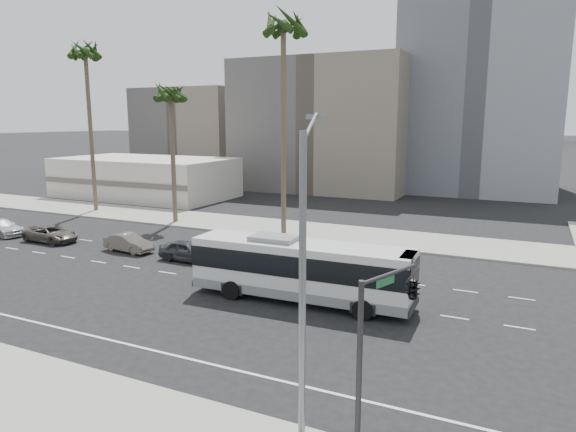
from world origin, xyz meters
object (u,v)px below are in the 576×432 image
Objects in this scene: city_bus at (301,268)px; car_d at (1,227)px; palm_near at (283,31)px; palm_mid at (170,97)px; car_b at (129,243)px; car_a at (188,251)px; palm_far at (85,56)px; streetlight_corner at (304,260)px; traffic_signal at (408,290)px; car_c at (51,234)px.

car_d is (-29.97, 3.87, -1.16)m from city_bus.
palm_near is 12.75m from palm_mid.
car_b is at bearing -127.93° from palm_near.
palm_near is (-8.08, 14.53, 15.00)m from city_bus.
car_a is 0.23× the size of palm_near.
car_b is 0.23× the size of palm_far.
streetlight_corner reaches higher than traffic_signal.
streetlight_corner reaches higher than car_c.
palm_mid reaches higher than streetlight_corner.
car_a reaches higher than car_c.
car_c is at bearing 168.99° from city_bus.
city_bus is 38.40m from palm_far.
palm_near is at bearing -32.38° from car_b.
palm_near is (2.38, 10.55, 16.11)m from car_a.
palm_near reaches higher than traffic_signal.
car_c is at bearing -146.64° from palm_near.
car_d is (-13.88, -0.38, 0.01)m from car_b.
palm_near is at bearing -56.41° from car_c.
palm_far is at bearing 168.23° from traffic_signal.
streetlight_corner is at bearing -116.93° from car_c.
city_bus is at bearing 96.85° from streetlight_corner.
city_bus is 11.69m from traffic_signal.
streetlight_corner is 30.72m from palm_near.
streetlight_corner is 0.56× the size of palm_far.
palm_near is (-15.69, 23.05, 12.50)m from traffic_signal.
car_b is 26.44m from streetlight_corner.
traffic_signal is at bearing -123.18° from car_a.
traffic_signal is at bearing -111.30° from car_c.
streetlight_corner is at bearing -67.13° from city_bus.
traffic_signal reaches higher than car_d.
car_c is at bearing 178.93° from traffic_signal.
city_bus is at bearing -99.23° from car_b.
car_c is 25.10m from palm_near.
palm_mid is (-24.81, 25.68, 6.27)m from streetlight_corner.
palm_near reaches higher than palm_mid.
traffic_signal is at bearing -55.76° from palm_near.
city_bus reaches higher than car_c.
streetlight_corner reaches higher than car_a.
car_b is 0.31× the size of palm_mid.
palm_far is at bearing 125.82° from streetlight_corner.
car_b is 27.17m from traffic_signal.
car_c is (-24.10, 3.99, -1.19)m from city_bus.
city_bus reaches higher than car_b.
palm_mid reaches higher than car_a.
traffic_signal is 0.28× the size of palm_near.
palm_mid reaches higher than car_c.
city_bus is 0.69× the size of palm_far.
city_bus is at bearing -36.65° from palm_mid.
car_d is at bearing -177.79° from traffic_signal.
traffic_signal is 36.78m from palm_mid.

